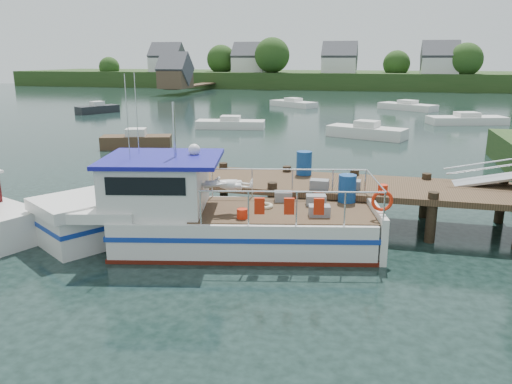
% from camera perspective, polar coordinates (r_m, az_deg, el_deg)
% --- Properties ---
extents(ground_plane, '(160.00, 160.00, 0.00)m').
position_cam_1_polar(ground_plane, '(17.83, 4.29, -3.02)').
color(ground_plane, black).
extents(far_shore, '(140.00, 42.55, 9.22)m').
position_cam_1_polar(far_shore, '(99.19, 12.67, 12.77)').
color(far_shore, '#29421B').
rests_on(far_shore, ground).
extents(dock, '(16.60, 3.00, 4.78)m').
position_cam_1_polar(dock, '(17.45, 26.04, 2.68)').
color(dock, '#473321').
rests_on(dock, ground).
extents(lobster_boat, '(10.73, 4.97, 5.14)m').
position_cam_1_polar(lobster_boat, '(15.06, -6.21, -2.78)').
color(lobster_boat, silver).
rests_on(lobster_boat, ground).
extents(moored_rowboat, '(4.54, 2.73, 1.25)m').
position_cam_1_polar(moored_rowboat, '(32.45, -13.50, 5.70)').
color(moored_rowboat, '#473321').
rests_on(moored_rowboat, ground).
extents(moored_far, '(6.41, 5.31, 1.07)m').
position_cam_1_polar(moored_far, '(57.72, 16.91, 9.36)').
color(moored_far, silver).
rests_on(moored_far, ground).
extents(moored_a, '(5.71, 2.71, 1.01)m').
position_cam_1_polar(moored_a, '(40.71, -2.92, 7.80)').
color(moored_a, silver).
rests_on(moored_a, ground).
extents(moored_b, '(5.82, 3.65, 1.22)m').
position_cam_1_polar(moored_b, '(36.63, 12.51, 6.78)').
color(moored_b, silver).
rests_on(moored_b, ground).
extents(moored_c, '(6.85, 4.00, 1.02)m').
position_cam_1_polar(moored_c, '(46.93, 22.94, 7.62)').
color(moored_c, silver).
rests_on(moored_c, ground).
extents(moored_d, '(6.05, 5.09, 1.01)m').
position_cam_1_polar(moored_d, '(59.17, 4.28, 10.06)').
color(moored_d, silver).
rests_on(moored_d, ground).
extents(moored_e, '(3.37, 4.52, 1.20)m').
position_cam_1_polar(moored_e, '(54.56, -17.66, 9.06)').
color(moored_e, black).
rests_on(moored_e, ground).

